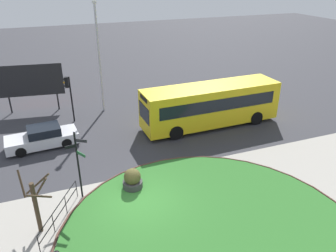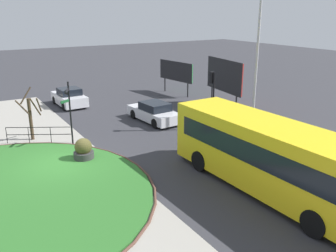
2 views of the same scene
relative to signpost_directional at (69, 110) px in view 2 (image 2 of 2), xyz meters
name	(u,v)px [view 2 (image 2 of 2)]	position (x,y,z in m)	size (l,w,h in m)	color
ground	(61,165)	(2.57, -1.37, -2.09)	(120.00, 120.00, 0.00)	#333338
sidewalk_paving	(23,173)	(2.57, -3.21, -2.08)	(32.00, 8.33, 0.02)	#9E998E
signpost_directional	(69,110)	(0.00, 0.00, 0.00)	(1.00, 0.63, 3.67)	black
railing_grass_edge	(39,133)	(-1.18, -1.51, -1.45)	(1.90, 3.34, 0.99)	black
bus_yellow	(269,156)	(9.93, 5.39, -0.47)	(10.10, 2.76, 3.00)	yellow
car_near_lane	(69,98)	(-8.95, 2.60, -1.42)	(3.97, 1.97, 1.46)	silver
car_far_lane	(154,112)	(-1.61, 6.31, -1.46)	(4.53, 2.07, 1.37)	silver
traffic_light_near	(212,85)	(0.56, 9.64, 0.46)	(0.49, 0.27, 3.47)	black
lamppost_tall	(257,59)	(3.19, 10.95, 2.41)	(0.32, 0.32, 8.42)	#B7B7BC
billboard_left	(176,72)	(-8.18, 12.29, -0.03)	(4.38, 0.73, 2.99)	black
billboard_right	(224,76)	(-1.97, 12.76, 0.44)	(4.88, 0.83, 3.83)	black
planter_near_signpost	(84,150)	(2.55, -0.17, -1.57)	(1.03, 1.03, 1.17)	#383838
street_tree_bare	(31,115)	(-2.02, -1.72, -0.54)	(1.22, 1.49, 3.12)	#423323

